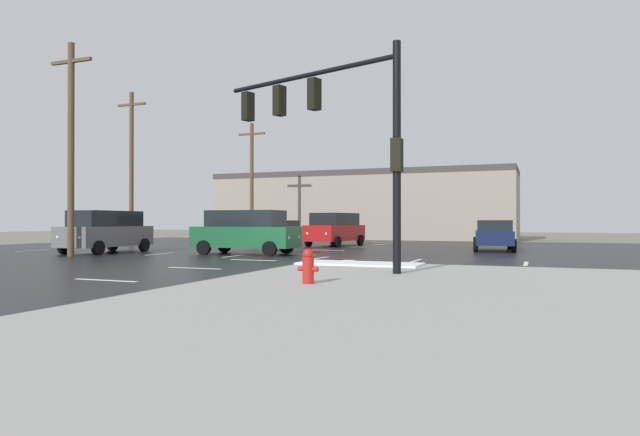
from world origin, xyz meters
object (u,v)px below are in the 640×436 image
at_px(fire_hydrant, 308,266).
at_px(suv_red, 335,229).
at_px(sedan_tan, 277,232).
at_px(suv_green, 246,231).
at_px(suv_grey, 106,231).
at_px(sedan_navy, 494,235).
at_px(utility_pole_far, 131,165).
at_px(traffic_signal_mast, 335,121).
at_px(utility_pole_mid, 71,145).
at_px(utility_pole_distant, 252,180).

height_order(fire_hydrant, suv_red, suv_red).
height_order(sedan_tan, suv_green, suv_green).
height_order(suv_grey, sedan_navy, suv_grey).
height_order(suv_red, suv_green, same).
relative_size(suv_green, suv_grey, 1.00).
bearing_deg(sedan_tan, suv_green, 18.80).
distance_m(sedan_tan, suv_grey, 12.28).
xyz_separation_m(suv_grey, sedan_navy, (17.32, 8.94, -0.24)).
relative_size(fire_hydrant, sedan_navy, 0.17).
bearing_deg(utility_pole_far, suv_green, -28.89).
bearing_deg(suv_grey, suv_green, 99.79).
height_order(traffic_signal_mast, utility_pole_mid, utility_pole_mid).
distance_m(fire_hydrant, sedan_tan, 24.14).
bearing_deg(sedan_navy, utility_pole_distant, 62.32).
height_order(suv_grey, utility_pole_far, utility_pole_far).
relative_size(sedan_navy, utility_pole_mid, 0.50).
height_order(suv_red, utility_pole_far, utility_pole_far).
distance_m(suv_red, utility_pole_distant, 10.30).
bearing_deg(utility_pole_far, utility_pole_mid, -61.21).
distance_m(suv_red, suv_green, 9.79).
xyz_separation_m(sedan_tan, suv_green, (3.42, -10.35, 0.24)).
relative_size(fire_hydrant, suv_green, 0.16).
xyz_separation_m(traffic_signal_mast, utility_pole_distant, (-14.63, 21.82, 0.17)).
xyz_separation_m(sedan_navy, utility_pole_mid, (-16.72, -11.70, 4.02)).
bearing_deg(utility_pole_far, traffic_signal_mast, -36.10).
height_order(suv_green, utility_pole_far, utility_pole_far).
bearing_deg(suv_green, utility_pole_far, 148.30).
xyz_separation_m(suv_red, suv_green, (-0.84, -9.76, 0.00)).
xyz_separation_m(sedan_tan, utility_pole_mid, (-2.89, -14.53, 4.02)).
height_order(suv_red, utility_pole_mid, utility_pole_mid).
bearing_deg(suv_red, sedan_navy, 83.62).
distance_m(suv_grey, utility_pole_mid, 4.72).
bearing_deg(utility_pole_distant, suv_red, -29.34).
bearing_deg(sedan_tan, suv_red, 82.59).
relative_size(suv_green, utility_pole_mid, 0.53).
relative_size(utility_pole_far, utility_pole_distant, 1.12).
distance_m(sedan_tan, suv_red, 4.30).
relative_size(sedan_tan, utility_pole_mid, 0.49).
relative_size(traffic_signal_mast, fire_hydrant, 7.95).
bearing_deg(traffic_signal_mast, utility_pole_far, -18.39).
bearing_deg(fire_hydrant, traffic_signal_mast, 100.86).
bearing_deg(utility_pole_mid, suv_red, 62.86).
distance_m(sedan_navy, utility_pole_mid, 20.80).
xyz_separation_m(suv_green, sedan_navy, (10.41, 7.52, -0.24)).
bearing_deg(suv_grey, utility_pole_far, -148.40).
xyz_separation_m(fire_hydrant, sedan_navy, (2.65, 18.56, 0.32)).
height_order(fire_hydrant, suv_grey, suv_grey).
relative_size(sedan_tan, utility_pole_distant, 0.51).
bearing_deg(sedan_tan, suv_grey, -15.96).
relative_size(suv_red, utility_pole_mid, 0.54).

